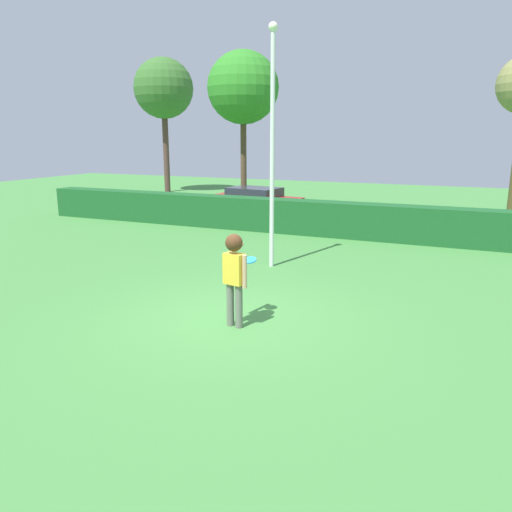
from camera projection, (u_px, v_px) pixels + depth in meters
ground_plane at (232, 319)px, 9.82m from camera, size 60.00×60.00×0.00m
person at (235, 269)px, 9.21m from camera, size 0.56×0.79×1.78m
frisbee at (250, 260)px, 9.71m from camera, size 0.26×0.26×0.09m
lamppost at (272, 138)px, 13.01m from camera, size 0.24×0.24×6.27m
hedge_row at (344, 220)px, 17.69m from camera, size 25.86×0.90×1.23m
parked_car_red at (254, 200)px, 22.52m from camera, size 4.41×2.33×1.25m
maple_tree at (243, 88)px, 22.35m from camera, size 3.22×3.22×7.22m
willow_tree at (164, 89)px, 30.65m from camera, size 3.65×3.65×8.17m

